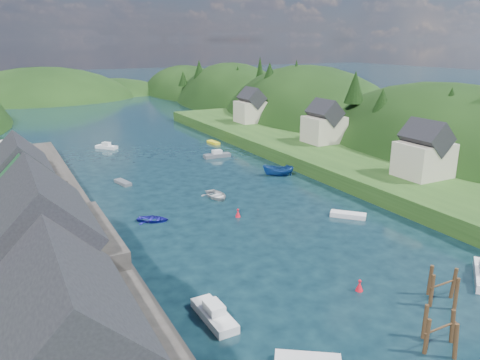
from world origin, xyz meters
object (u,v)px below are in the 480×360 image
piling_cluster_near (440,334)px  channel_buoy_near (359,286)px  piling_cluster_far (442,290)px  channel_buoy_far (238,213)px

piling_cluster_near → channel_buoy_near: bearing=87.2°
piling_cluster_near → piling_cluster_far: bearing=38.1°
channel_buoy_near → channel_buoy_far: same height
channel_buoy_near → channel_buoy_far: (-1.16, 21.25, 0.00)m
channel_buoy_far → piling_cluster_near: bearing=-88.6°
piling_cluster_far → channel_buoy_far: 26.68m
piling_cluster_near → piling_cluster_far: (5.37, 4.20, 0.06)m
piling_cluster_near → channel_buoy_far: size_ratio=3.05×
piling_cluster_far → channel_buoy_near: 6.86m
piling_cluster_near → piling_cluster_far: 6.82m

